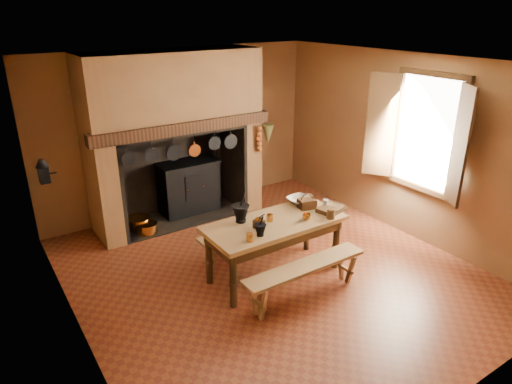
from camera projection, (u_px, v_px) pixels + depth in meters
floor at (271, 272)px, 6.30m from camera, size 5.50×5.50×0.00m
ceiling at (274, 63)px, 5.25m from camera, size 5.50×5.50×0.00m
back_wall at (180, 131)px, 7.90m from camera, size 5.00×0.02×2.80m
wall_left at (67, 225)px, 4.49m from camera, size 0.02×5.50×2.80m
wall_right at (404, 146)px, 7.06m from camera, size 0.02×5.50×2.80m
wall_front at (472, 276)px, 3.65m from camera, size 5.00×0.02×2.80m
chimney_breast at (173, 114)px, 7.25m from camera, size 2.95×0.96×2.80m
iron_range at (189, 186)px, 7.99m from camera, size 1.12×0.55×1.60m
hearth_pans at (140, 225)px, 7.44m from camera, size 0.51×0.62×0.20m
hanging_pans at (186, 150)px, 7.01m from camera, size 1.92×0.29×0.27m
onion_string at (259, 139)px, 7.70m from camera, size 0.12×0.10×0.46m
herb_bunch at (268, 135)px, 7.77m from camera, size 0.20×0.20×0.35m
window at (422, 134)px, 6.56m from camera, size 0.39×1.75×1.76m
wall_coffee_mill at (43, 169)px, 5.69m from camera, size 0.23×0.16×0.31m
work_table at (275, 230)px, 5.99m from camera, size 1.86×0.83×0.81m
bench_front at (305, 273)px, 5.61m from camera, size 1.70×0.30×0.48m
bench_back at (248, 235)px, 6.63m from camera, size 1.54×0.27×0.43m
mortar_large at (241, 213)px, 5.88m from camera, size 0.23×0.23×0.39m
mortar_small at (260, 229)px, 5.54m from camera, size 0.15×0.15×0.26m
coffee_grinder at (259, 223)px, 5.74m from camera, size 0.16×0.13×0.17m
brass_mug_a at (250, 237)px, 5.42m from camera, size 0.11×0.11×0.10m
brass_mug_b at (270, 218)px, 5.93m from camera, size 0.11×0.11×0.09m
mixing_bowl at (300, 200)px, 6.47m from camera, size 0.39×0.39×0.09m
stoneware_crock at (331, 214)px, 6.00m from camera, size 0.14×0.14×0.14m
glass_jar at (326, 204)px, 6.30m from camera, size 0.10×0.10×0.13m
wicker_basket at (307, 203)px, 6.31m from camera, size 0.26×0.21×0.23m
wooden_tray at (331, 209)px, 6.23m from camera, size 0.41×0.33×0.06m
brass_cup at (306, 217)px, 5.98m from camera, size 0.14×0.14×0.09m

